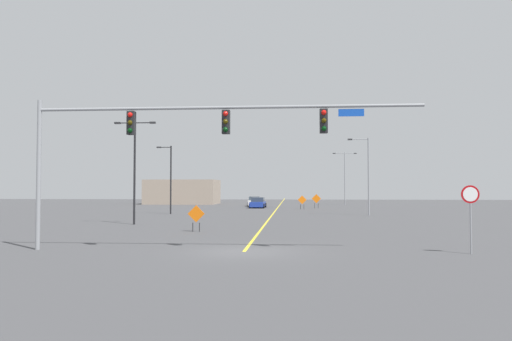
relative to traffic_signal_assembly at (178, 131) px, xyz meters
name	(u,v)px	position (x,y,z in m)	size (l,w,h in m)	color
ground	(244,252)	(2.95, 0.02, -5.31)	(186.40, 186.40, 0.00)	#444447
road_centre_stripe	(279,206)	(2.95, 51.79, -5.30)	(0.16, 103.56, 0.01)	yellow
traffic_signal_assembly	(178,131)	(0.00, 0.00, 0.00)	(17.23, 0.44, 6.78)	gray
stop_sign	(470,206)	(12.57, 0.03, -3.27)	(0.76, 0.07, 2.89)	gray
street_lamp_mid_left	(170,176)	(-8.00, 29.37, -1.29)	(1.63, 0.24, 7.26)	black
street_lamp_far_right	(345,174)	(13.54, 58.40, -0.25)	(3.85, 0.24, 8.55)	gray
street_lamp_near_left	(135,163)	(-6.97, 14.87, -0.63)	(3.20, 0.24, 7.91)	black
street_lamp_mid_right	(367,172)	(12.54, 28.25, -0.95)	(2.14, 0.24, 7.84)	gray
construction_sign_median_near	(316,199)	(8.25, 44.81, -4.09)	(1.25, 0.09, 1.93)	orange
construction_sign_left_shoulder	(196,215)	(-1.05, 9.29, -4.26)	(1.09, 0.05, 1.68)	orange
construction_sign_left_lane	(302,201)	(6.28, 41.98, -4.19)	(1.14, 0.20, 1.78)	orange
car_white_distant	(254,202)	(-0.78, 51.89, -4.63)	(2.02, 4.22, 1.45)	white
car_blue_near	(258,203)	(0.22, 45.79, -4.64)	(2.19, 4.46, 1.46)	#1E389E
roadside_building_west	(183,192)	(-13.90, 60.99, -3.24)	(11.86, 8.45, 4.14)	gray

